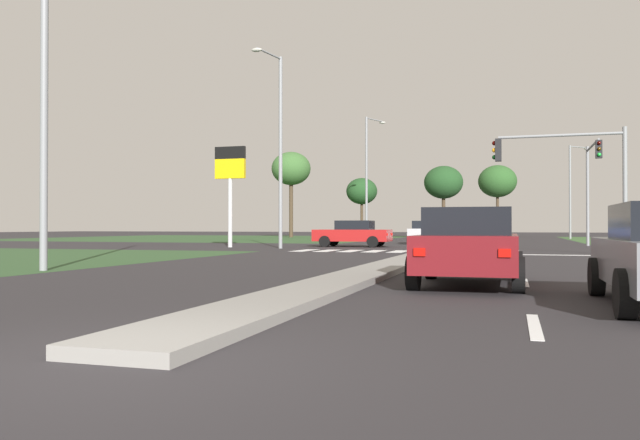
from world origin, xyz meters
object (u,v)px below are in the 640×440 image
Objects in this scene: street_lamp_third at (368,172)px; treeline_near at (291,169)px; car_maroon_third at (469,246)px; traffic_signal_near_right at (572,167)px; treeline_second at (362,191)px; car_red_second at (353,233)px; fuel_price_totem at (230,174)px; street_lamp_second at (278,141)px; pedestrian_at_median at (461,226)px; treeline_third at (443,183)px; street_lamp_near at (52,58)px; traffic_signal_far_right at (592,174)px; street_lamp_fourth at (572,186)px; car_blue_fourth at (447,231)px; treeline_fourth at (497,181)px; car_silver_near at (425,232)px.

street_lamp_third is 16.88m from treeline_near.
traffic_signal_near_right is (3.16, 15.08, 2.85)m from car_maroon_third.
treeline_second reaches higher than traffic_signal_near_right.
traffic_signal_near_right is at bearing -60.52° from street_lamp_third.
car_red_second is 0.78× the size of fuel_price_totem.
street_lamp_second is (-14.20, 3.61, 2.07)m from traffic_signal_near_right.
street_lamp_third reaches higher than pedestrian_at_median.
treeline_near reaches higher than treeline_third.
street_lamp_second is 1.40× the size of treeline_third.
street_lamp_near reaches higher than traffic_signal_near_right.
treeline_third reaches higher than car_red_second.
treeline_third is (5.11, 11.98, -0.24)m from street_lamp_third.
treeline_third is at bearing 113.12° from traffic_signal_far_right.
street_lamp_near reaches higher than pedestrian_at_median.
pedestrian_at_median is at bearing 110.15° from traffic_signal_near_right.
treeline_near is at bearing 179.69° from street_lamp_fourth.
treeline_third is (-5.80, 51.96, 4.81)m from car_maroon_third.
treeline_second is at bearing 126.25° from traffic_signal_far_right.
fuel_price_totem is (-6.40, -2.90, 3.37)m from car_red_second.
car_blue_fourth is 0.50× the size of treeline_near.
street_lamp_near is 0.99× the size of street_lamp_second.
traffic_signal_far_right is (9.96, -19.13, 3.36)m from car_blue_fourth.
treeline_fourth is (13.84, 3.91, 1.04)m from treeline_second.
treeline_fourth reaches higher than treeline_third.
car_maroon_third is 0.42× the size of street_lamp_near.
street_lamp_third reaches higher than car_maroon_third.
car_blue_fourth is 13.35m from treeline_fourth.
street_lamp_fourth is 1.23× the size of treeline_third.
street_lamp_fourth reaches higher than fuel_price_totem.
traffic_signal_far_right is 0.67× the size of street_lamp_fourth.
car_maroon_third is 0.66× the size of treeline_second.
treeline_fourth reaches higher than car_blue_fourth.
car_red_second is at bearing 145.31° from traffic_signal_near_right.
car_red_second is 22.42m from street_lamp_near.
car_red_second is at bearing -115.87° from street_lamp_fourth.
car_silver_near is 12.73m from street_lamp_third.
street_lamp_fourth is 1.57× the size of fuel_price_totem.
street_lamp_second is (-0.22, 17.60, 0.08)m from street_lamp_near.
street_lamp_fourth is 20.82m from treeline_second.
pedestrian_at_median is 0.23× the size of treeline_fourth.
street_lamp_second is at bearing -19.89° from fuel_price_totem.
traffic_signal_near_right reaches higher than car_maroon_third.
street_lamp_second reaches higher than fuel_price_totem.
street_lamp_near is 56.86m from treeline_fourth.
pedestrian_at_median is at bearing -93.78° from treeline_fourth.
treeline_near reaches higher than street_lamp_fourth.
car_silver_near is at bearing 118.01° from traffic_signal_near_right.
car_maroon_third is 0.74× the size of fuel_price_totem.
treeline_near is (-25.39, 37.33, 3.79)m from traffic_signal_near_right.
street_lamp_near is at bearing -85.94° from treeline_second.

